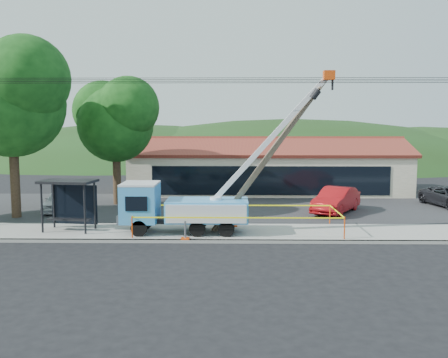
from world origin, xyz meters
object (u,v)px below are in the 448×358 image
(utility_truck, at_px, (182,205))
(bus_shelter, at_px, (70,193))
(car_silver, at_px, (61,213))
(leaning_pole, at_px, (275,147))
(car_red, at_px, (336,214))

(utility_truck, distance_m, bus_shelter, 6.01)
(bus_shelter, bearing_deg, car_silver, 121.02)
(utility_truck, distance_m, leaning_pole, 5.65)
(leaning_pole, relative_size, bus_shelter, 2.77)
(leaning_pole, distance_m, car_silver, 15.30)
(car_red, bearing_deg, car_silver, -150.04)
(leaning_pole, xyz_separation_m, bus_shelter, (-10.74, 0.14, -2.44))
(leaning_pole, height_order, car_silver, leaning_pole)
(utility_truck, relative_size, bus_shelter, 3.67)
(bus_shelter, distance_m, car_red, 16.31)
(car_silver, distance_m, car_red, 17.73)
(utility_truck, xyz_separation_m, car_red, (9.19, 6.13, -1.56))
(bus_shelter, bearing_deg, leaning_pole, 6.56)
(car_silver, bearing_deg, car_red, -4.03)
(bus_shelter, distance_m, car_silver, 6.74)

